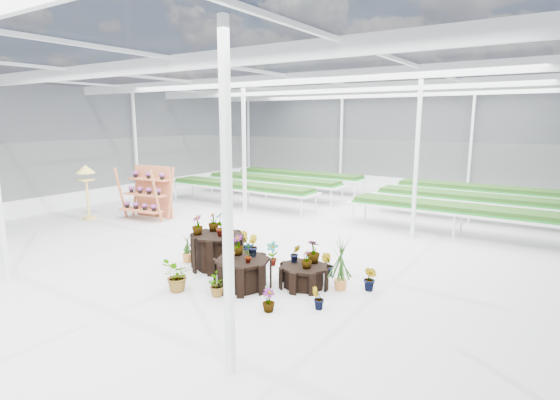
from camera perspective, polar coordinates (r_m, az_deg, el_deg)
The scene contains 10 objects.
ground_plane at distance 10.85m, azimuth -5.09°, elevation -7.28°, with size 24.00×24.00×0.00m, color gray.
greenhouse_shell at distance 10.38m, azimuth -5.29°, elevation 4.62°, with size 18.00×24.00×4.50m, color white, non-canonical shape.
steel_frame at distance 10.38m, azimuth -5.29°, elevation 4.62°, with size 18.00×24.00×4.50m, color silver, non-canonical shape.
nursery_benches at distance 16.82m, azimuth 10.32°, elevation 0.47°, with size 16.00×7.00×0.84m, color silver, non-canonical shape.
plinth_tall at distance 9.97m, azimuth -8.20°, elevation -6.61°, with size 1.15×1.15×0.78m, color black.
plinth_mid at distance 8.83m, azimuth -4.89°, elevation -9.49°, with size 1.12×1.12×0.59m, color black.
plinth_low at distance 8.87m, azimuth 3.14°, elevation -9.89°, with size 0.97×0.97×0.44m, color black.
shelf_rack at distance 15.23m, azimuth -17.15°, elevation 0.88°, with size 1.66×0.88×1.76m, color #B3603A, non-canonical shape.
bird_table at distance 15.80m, azimuth -23.87°, elevation 0.93°, with size 0.44×0.44×1.84m, color gold, non-canonical shape.
nursery_plants at distance 9.35m, azimuth -4.78°, elevation -7.08°, with size 4.63×2.94×1.38m.
Camera 1 is at (6.46, -8.06, 3.31)m, focal length 28.00 mm.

